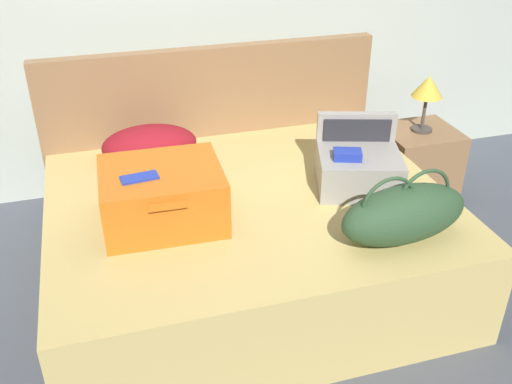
# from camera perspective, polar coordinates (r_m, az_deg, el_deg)

# --- Properties ---
(ground_plane) EXTENTS (12.00, 12.00, 0.00)m
(ground_plane) POSITION_cam_1_polar(r_m,az_deg,el_deg) (2.79, 1.70, -13.57)
(ground_plane) COLOR #4C515B
(bed) EXTENTS (1.91, 1.52, 0.50)m
(bed) POSITION_cam_1_polar(r_m,az_deg,el_deg) (2.93, -0.63, -4.84)
(bed) COLOR tan
(bed) RESTS_ON ground
(headboard) EXTENTS (1.94, 0.08, 1.02)m
(headboard) POSITION_cam_1_polar(r_m,az_deg,el_deg) (3.49, -4.26, 5.96)
(headboard) COLOR olive
(headboard) RESTS_ON ground
(hard_case_large) EXTENTS (0.54, 0.49, 0.26)m
(hard_case_large) POSITION_cam_1_polar(r_m,az_deg,el_deg) (2.60, -9.20, -0.25)
(hard_case_large) COLOR #D16619
(hard_case_large) RESTS_ON bed
(hard_case_medium) EXTENTS (0.49, 0.47, 0.33)m
(hard_case_medium) POSITION_cam_1_polar(r_m,az_deg,el_deg) (2.90, 10.00, 2.55)
(hard_case_medium) COLOR gray
(hard_case_medium) RESTS_ON bed
(duffel_bag) EXTENTS (0.61, 0.31, 0.32)m
(duffel_bag) POSITION_cam_1_polar(r_m,az_deg,el_deg) (2.52, 14.35, -2.07)
(duffel_bag) COLOR #2D4C2D
(duffel_bag) RESTS_ON bed
(pillow_near_headboard) EXTENTS (0.51, 0.30, 0.21)m
(pillow_near_headboard) POSITION_cam_1_polar(r_m,az_deg,el_deg) (3.13, -10.40, 4.55)
(pillow_near_headboard) COLOR maroon
(pillow_near_headboard) RESTS_ON bed
(nightstand) EXTENTS (0.44, 0.40, 0.48)m
(nightstand) POSITION_cam_1_polar(r_m,az_deg,el_deg) (3.79, 15.42, 2.50)
(nightstand) COLOR olive
(nightstand) RESTS_ON ground
(table_lamp) EXTENTS (0.18, 0.18, 0.35)m
(table_lamp) POSITION_cam_1_polar(r_m,az_deg,el_deg) (3.59, 16.51, 9.68)
(table_lamp) COLOR #3F3833
(table_lamp) RESTS_ON nightstand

